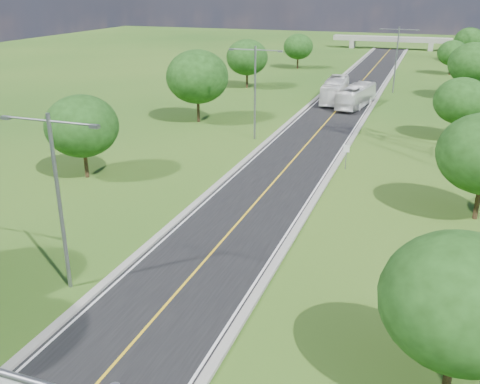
# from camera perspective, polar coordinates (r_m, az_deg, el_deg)

# --- Properties ---
(ground) EXTENTS (260.00, 260.00, 0.00)m
(ground) POSITION_cam_1_polar(r_m,az_deg,el_deg) (72.26, 9.95, 8.19)
(ground) COLOR #1C4914
(ground) RESTS_ON ground
(road) EXTENTS (8.00, 150.00, 0.06)m
(road) POSITION_cam_1_polar(r_m,az_deg,el_deg) (78.04, 10.77, 9.12)
(road) COLOR black
(road) RESTS_ON ground
(curb_left) EXTENTS (0.50, 150.00, 0.22)m
(curb_left) POSITION_cam_1_polar(r_m,az_deg,el_deg) (78.79, 7.69, 9.47)
(curb_left) COLOR gray
(curb_left) RESTS_ON ground
(curb_right) EXTENTS (0.50, 150.00, 0.22)m
(curb_right) POSITION_cam_1_polar(r_m,az_deg,el_deg) (77.48, 13.90, 8.85)
(curb_right) COLOR gray
(curb_right) RESTS_ON ground
(speed_limit_sign) EXTENTS (0.55, 0.09, 2.40)m
(speed_limit_sign) POSITION_cam_1_polar(r_m,az_deg,el_deg) (50.03, 11.27, 4.14)
(speed_limit_sign) COLOR slate
(speed_limit_sign) RESTS_ON ground
(overpass) EXTENTS (30.00, 3.00, 3.20)m
(overpass) POSITION_cam_1_polar(r_m,az_deg,el_deg) (150.53, 15.83, 15.36)
(overpass) COLOR gray
(overpass) RESTS_ON ground
(streetlight_near_left) EXTENTS (5.90, 0.25, 10.00)m
(streetlight_near_left) POSITION_cam_1_polar(r_m,az_deg,el_deg) (29.75, -18.88, 0.32)
(streetlight_near_left) COLOR slate
(streetlight_near_left) RESTS_ON ground
(streetlight_mid_left) EXTENTS (5.90, 0.25, 10.00)m
(streetlight_mid_left) POSITION_cam_1_polar(r_m,az_deg,el_deg) (58.21, 1.62, 11.34)
(streetlight_mid_left) COLOR slate
(streetlight_mid_left) RESTS_ON ground
(streetlight_far_right) EXTENTS (5.90, 0.25, 10.00)m
(streetlight_far_right) POSITION_cam_1_polar(r_m,az_deg,el_deg) (88.22, 16.37, 13.93)
(streetlight_far_right) COLOR slate
(streetlight_far_right) RESTS_ON ground
(tree_lb) EXTENTS (6.30, 6.30, 7.33)m
(tree_lb) POSITION_cam_1_polar(r_m,az_deg,el_deg) (48.11, -16.51, 6.76)
(tree_lb) COLOR black
(tree_lb) RESTS_ON ground
(tree_lc) EXTENTS (7.56, 7.56, 8.79)m
(tree_lc) POSITION_cam_1_polar(r_m,az_deg,el_deg) (66.11, -4.57, 12.16)
(tree_lc) COLOR black
(tree_lc) RESTS_ON ground
(tree_ld) EXTENTS (6.72, 6.72, 7.82)m
(tree_ld) POSITION_cam_1_polar(r_m,az_deg,el_deg) (89.02, 0.76, 14.17)
(tree_ld) COLOR black
(tree_ld) RESTS_ON ground
(tree_le) EXTENTS (5.88, 5.88, 6.84)m
(tree_le) POSITION_cam_1_polar(r_m,az_deg,el_deg) (111.27, 6.24, 15.16)
(tree_le) COLOR black
(tree_le) RESTS_ON ground
(tree_ra) EXTENTS (6.30, 6.30, 7.33)m
(tree_ra) POSITION_cam_1_polar(r_m,az_deg,el_deg) (22.61, 22.49, -10.71)
(tree_ra) COLOR black
(tree_ra) RESTS_ON ground
(tree_rc) EXTENTS (5.88, 5.88, 6.84)m
(tree_rc) POSITION_cam_1_polar(r_m,az_deg,el_deg) (62.61, 22.57, 8.95)
(tree_rc) COLOR black
(tree_rc) RESTS_ON ground
(tree_rd) EXTENTS (7.14, 7.14, 8.30)m
(tree_rd) POSITION_cam_1_polar(r_m,az_deg,el_deg) (86.25, 23.65, 12.42)
(tree_rd) COLOR black
(tree_rd) RESTS_ON ground
(tree_re) EXTENTS (5.46, 5.46, 6.35)m
(tree_re) POSITION_cam_1_polar(r_m,az_deg,el_deg) (110.12, 21.72, 13.61)
(tree_re) COLOR black
(tree_re) RESTS_ON ground
(tree_rf) EXTENTS (6.30, 6.30, 7.33)m
(tree_rf) POSITION_cam_1_polar(r_m,az_deg,el_deg) (130.07, 23.27, 14.65)
(tree_rf) COLOR black
(tree_rf) RESTS_ON ground
(bus_outbound) EXTENTS (4.16, 11.08, 3.01)m
(bus_outbound) POSITION_cam_1_polar(r_m,az_deg,el_deg) (76.72, 12.31, 9.97)
(bus_outbound) COLOR white
(bus_outbound) RESTS_ON road
(bus_inbound) EXTENTS (3.33, 11.76, 3.24)m
(bus_inbound) POSITION_cam_1_polar(r_m,az_deg,el_deg) (79.94, 10.09, 10.66)
(bus_inbound) COLOR white
(bus_inbound) RESTS_ON road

